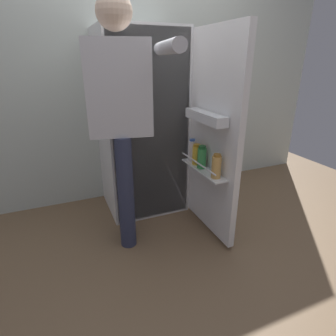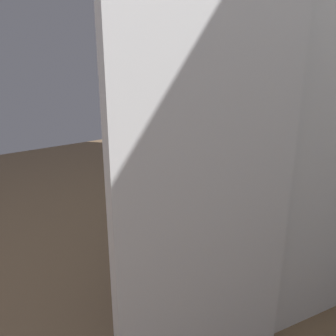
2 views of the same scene
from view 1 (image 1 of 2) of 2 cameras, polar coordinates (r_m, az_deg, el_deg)
The scene contains 4 objects.
ground_plane at distance 2.39m, azimuth -0.77°, elevation -13.07°, with size 5.23×5.23×0.00m, color brown.
kitchen_wall at distance 2.83m, azimuth -8.34°, elevation 20.78°, with size 4.40×0.10×2.65m, color beige.
refrigerator at distance 2.51m, azimuth -4.60°, elevation 8.73°, with size 0.75×1.28×1.61m.
person at distance 1.93m, azimuth -9.57°, elevation 12.16°, with size 0.57×0.80×1.74m.
Camera 1 is at (-0.73, -1.82, 1.36)m, focal length 29.43 mm.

